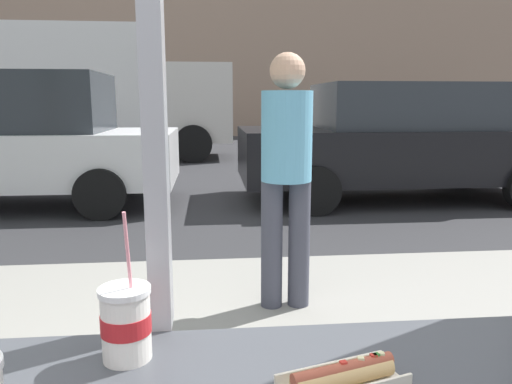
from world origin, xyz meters
The scene contains 9 objects.
ground_plane centered at (0.00, 8.00, 0.00)m, with size 60.00×60.00×0.00m, color #2D2D30.
sidewalk_strip centered at (0.00, 1.60, 0.05)m, with size 16.00×2.80×0.11m, color gray.
building_facade_far centered at (0.00, 20.13, 2.90)m, with size 28.00×1.20×5.80m, color gray.
soda_cup_left centered at (-0.06, -0.07, 1.01)m, with size 0.10×0.10×0.31m.
hotdog_tray_far centered at (0.35, -0.22, 0.95)m, with size 0.25×0.16×0.05m.
parked_car_white centered at (-2.58, 5.92, 0.91)m, with size 4.52×2.01×1.82m.
parked_car_black centered at (2.92, 5.92, 0.87)m, with size 4.66×2.07×1.70m.
box_truck centered at (-2.84, 11.69, 1.72)m, with size 6.66×2.44×3.21m.
pedestrian centered at (0.60, 2.00, 1.04)m, with size 0.32×0.32×1.63m.
Camera 1 is at (0.12, -1.00, 1.44)m, focal length 33.99 mm.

